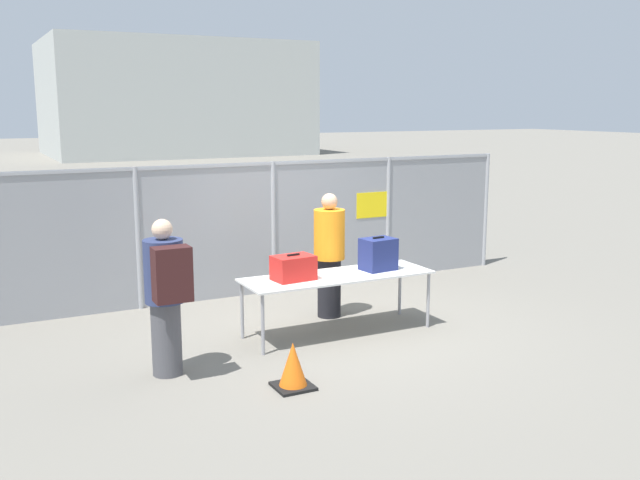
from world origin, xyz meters
The scene contains 10 objects.
ground_plane centered at (0.00, 0.00, 0.00)m, with size 120.00×120.00×0.00m, color slate.
fence_section centered at (0.01, 2.00, 1.02)m, with size 8.03×0.07×1.94m.
inspection_table centered at (-0.10, -0.17, 0.68)m, with size 2.35×0.76×0.73m.
suitcase_red centered at (-0.68, -0.15, 0.87)m, with size 0.50×0.36×0.31m.
suitcase_navy centered at (0.48, -0.16, 0.93)m, with size 0.43×0.35×0.42m.
traveler_hooded centered at (-2.31, -0.64, 0.89)m, with size 0.40×0.62×1.63m.
security_worker_near centered at (0.14, 0.49, 0.84)m, with size 0.40×0.40×1.63m.
utility_trailer centered at (1.98, 4.18, 0.45)m, with size 4.24×2.28×0.77m.
distant_hangar centered at (7.52, 33.99, 3.16)m, with size 14.06×9.95×6.32m.
traffic_cone centered at (-1.31, -1.50, 0.21)m, with size 0.37×0.37×0.47m.
Camera 1 is at (-4.09, -7.53, 2.73)m, focal length 40.00 mm.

